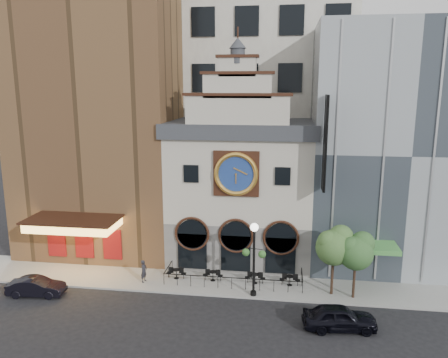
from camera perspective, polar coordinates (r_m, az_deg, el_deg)
ground at (r=33.22m, az=0.75°, el=-15.28°), size 120.00×120.00×0.00m
sidewalk at (r=35.41m, az=1.27°, el=-13.33°), size 44.00×5.00×0.15m
clock_building at (r=38.27m, az=2.24°, el=-0.90°), size 12.60×8.78×18.65m
theater_building at (r=42.72m, az=-15.20°, el=8.06°), size 14.00×15.60×25.00m
retail_building at (r=40.71m, az=21.16°, el=4.02°), size 14.00×14.40×20.00m
office_tower at (r=49.67m, az=3.83°, el=17.48°), size 20.00×16.00×40.00m
cafe_railing at (r=35.19m, az=1.27°, el=-12.56°), size 10.60×2.60×0.90m
bistro_0 at (r=35.88m, az=-6.25°, el=-12.11°), size 1.58×0.68×0.90m
bistro_1 at (r=35.33m, az=-1.46°, el=-12.43°), size 1.58×0.68×0.90m
bistro_2 at (r=34.96m, az=4.08°, el=-12.74°), size 1.58×0.68×0.90m
bistro_3 at (r=34.93m, az=8.60°, el=-12.87°), size 1.58×0.68×0.90m
car_right at (r=30.09m, az=14.85°, el=-17.08°), size 4.84×2.34×1.59m
car_left at (r=36.09m, az=-23.31°, el=-12.79°), size 4.29×1.85×1.37m
pedestrian at (r=35.53m, az=-10.43°, el=-11.73°), size 0.57×0.73×1.79m
lamppost at (r=31.96m, az=3.94°, el=-9.40°), size 1.75×0.78×5.54m
tree_left at (r=32.96m, az=14.24°, el=-8.30°), size 2.72×2.62×5.25m
tree_right at (r=32.91m, az=16.93°, el=-8.89°), size 2.57×2.47×4.95m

